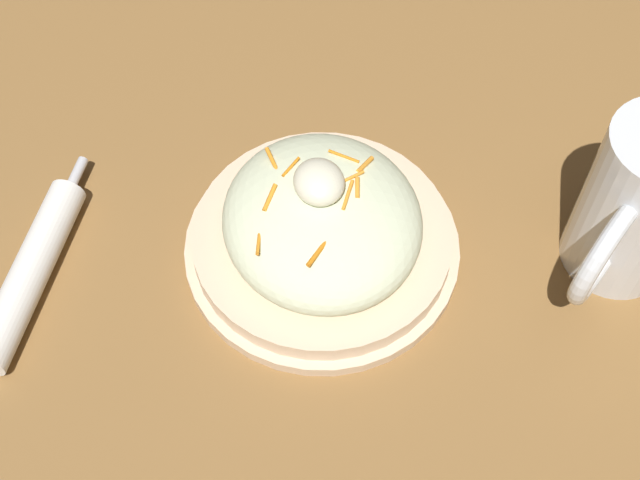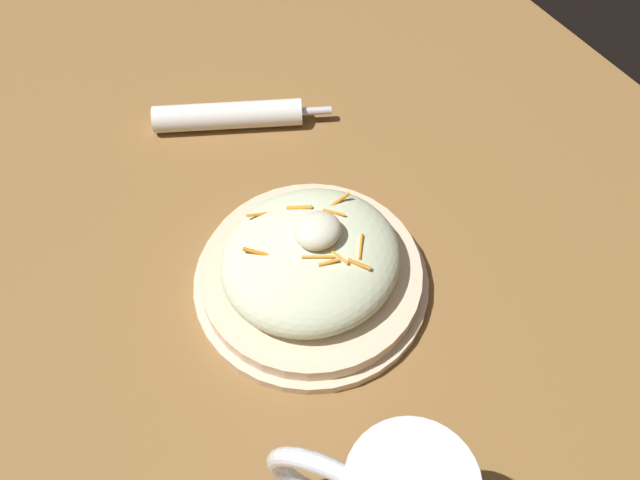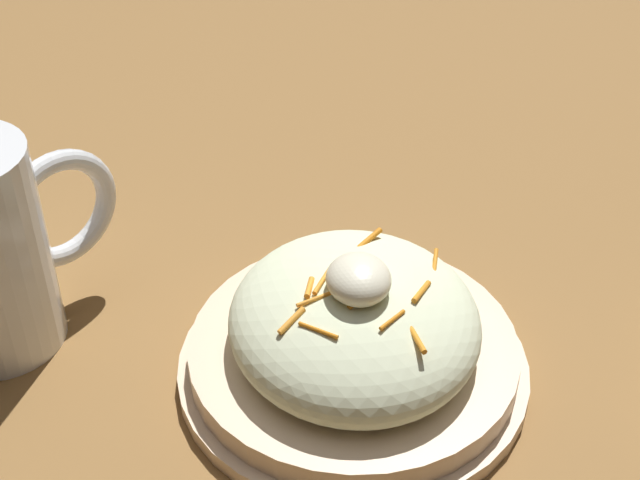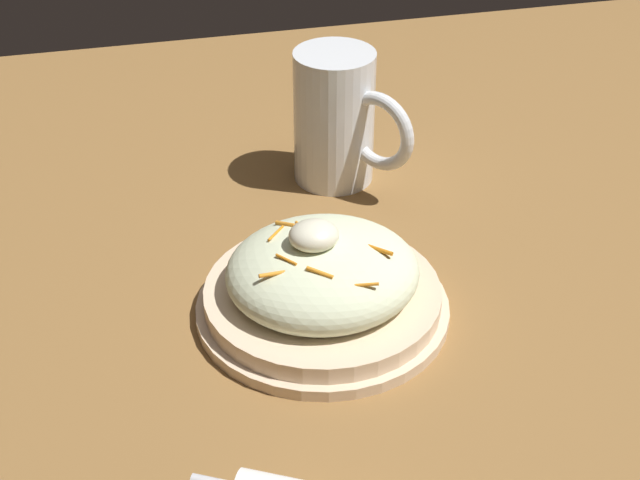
{
  "view_description": "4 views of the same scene",
  "coord_description": "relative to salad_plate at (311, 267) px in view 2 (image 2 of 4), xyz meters",
  "views": [
    {
      "loc": [
        0.18,
        -0.1,
        0.63
      ],
      "look_at": [
        -0.18,
        0.01,
        0.06
      ],
      "focal_mm": 47.85,
      "sensor_mm": 36.0,
      "label": 1
    },
    {
      "loc": [
        -0.01,
        0.34,
        0.63
      ],
      "look_at": [
        -0.22,
        0.01,
        0.07
      ],
      "focal_mm": 39.96,
      "sensor_mm": 36.0,
      "label": 2
    },
    {
      "loc": [
        -0.65,
        0.1,
        0.46
      ],
      "look_at": [
        -0.17,
        0.03,
        0.09
      ],
      "focal_mm": 51.87,
      "sensor_mm": 36.0,
      "label": 3
    },
    {
      "loc": [
        -0.37,
        -0.65,
        0.56
      ],
      "look_at": [
        -0.2,
        0.03,
        0.07
      ],
      "focal_mm": 51.87,
      "sensor_mm": 36.0,
      "label": 4
    }
  ],
  "objects": [
    {
      "name": "salad_plate",
      "position": [
        0.0,
        0.0,
        0.0
      ],
      "size": [
        0.24,
        0.24,
        0.1
      ],
      "color": "beige",
      "rests_on": "ground_plane"
    },
    {
      "name": "napkin_roll",
      "position": [
        -0.04,
        -0.25,
        -0.02
      ],
      "size": [
        0.2,
        0.12,
        0.03
      ],
      "color": "white",
      "rests_on": "ground_plane"
    },
    {
      "name": "ground_plane",
      "position": [
        0.21,
        -0.02,
        -0.03
      ],
      "size": [
        1.43,
        1.43,
        0.0
      ],
      "primitive_type": "plane",
      "color": "olive"
    }
  ]
}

